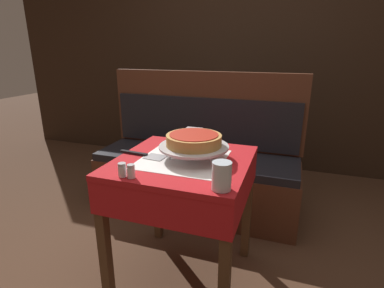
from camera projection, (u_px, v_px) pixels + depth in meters
ground_plane at (184, 275)px, 1.82m from camera, size 14.00×14.00×0.00m
dining_table_front at (183, 180)px, 1.63m from camera, size 0.70×0.70×0.76m
dining_table_rear at (208, 117)px, 3.06m from camera, size 0.65×0.65×0.75m
booth_bench at (197, 171)px, 2.51m from camera, size 1.65×0.54×1.14m
back_wall_panel at (248, 59)px, 3.25m from camera, size 6.00×0.04×2.40m
pizza_pan_stand at (194, 147)px, 1.58m from camera, size 0.37×0.37×0.07m
deep_dish_pizza at (194, 140)px, 1.57m from camera, size 0.29×0.29×0.06m
pizza_server at (144, 155)px, 1.64m from camera, size 0.28×0.10×0.01m
water_glass_near at (222, 176)px, 1.23m from camera, size 0.08×0.08×0.12m
salt_shaker at (122, 170)px, 1.36m from camera, size 0.04×0.04×0.07m
pepper_shaker at (131, 171)px, 1.35m from camera, size 0.04×0.04×0.06m
napkin_holder at (194, 135)px, 1.86m from camera, size 0.10×0.05×0.09m
condiment_caddy at (209, 104)px, 2.97m from camera, size 0.14×0.14×0.16m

